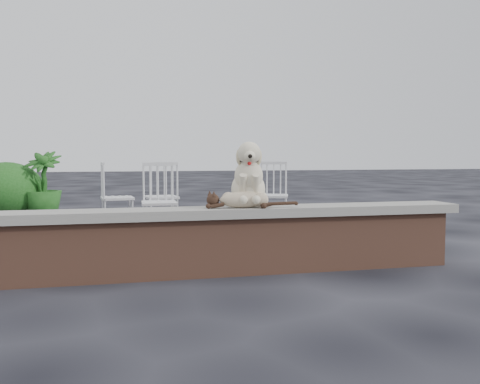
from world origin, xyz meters
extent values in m
plane|color=black|center=(0.00, 0.00, 0.00)|extent=(60.00, 60.00, 0.00)
cube|color=brown|center=(0.00, 0.00, 0.25)|extent=(6.00, 0.30, 0.50)
cube|color=slate|center=(0.00, 0.00, 0.54)|extent=(6.20, 0.40, 0.08)
imported|color=#184914|center=(-1.14, 4.81, 0.55)|extent=(0.79, 0.79, 1.10)
ellipsoid|color=#184914|center=(-1.74, 5.06, 0.44)|extent=(1.23, 1.13, 0.97)
camera|label=1|loc=(-0.04, -4.47, 1.04)|focal=39.64mm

